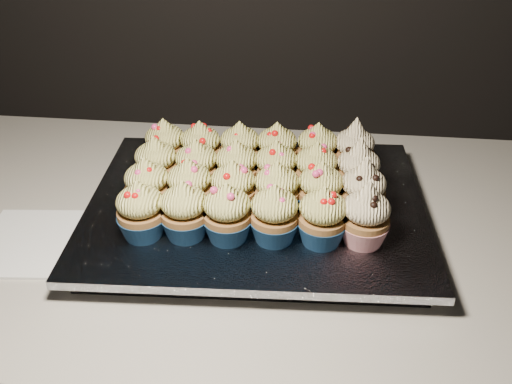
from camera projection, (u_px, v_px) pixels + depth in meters
worktop at (161, 224)px, 0.86m from camera, size 2.44×0.64×0.04m
napkin at (37, 242)px, 0.79m from camera, size 0.16×0.16×0.00m
baking_tray at (256, 215)px, 0.83m from camera, size 0.46×0.36×0.02m
foil_lining at (256, 205)px, 0.82m from camera, size 0.50×0.40×0.01m
cupcake_0 at (141, 211)px, 0.73m from camera, size 0.06×0.06×0.08m
cupcake_1 at (184, 212)px, 0.73m from camera, size 0.06×0.06×0.08m
cupcake_2 at (227, 214)px, 0.72m from camera, size 0.06×0.06×0.08m
cupcake_3 at (274, 215)px, 0.72m from camera, size 0.06×0.06×0.08m
cupcake_4 at (322, 217)px, 0.72m from camera, size 0.06×0.06×0.08m
cupcake_5 at (366, 216)px, 0.72m from camera, size 0.06×0.06×0.10m
cupcake_6 at (147, 187)px, 0.78m from camera, size 0.06×0.06×0.08m
cupcake_7 at (190, 188)px, 0.78m from camera, size 0.06×0.06×0.08m
cupcake_8 at (233, 190)px, 0.77m from camera, size 0.06×0.06×0.08m
cupcake_9 at (277, 191)px, 0.77m from camera, size 0.06×0.06×0.08m
cupcake_10 at (320, 191)px, 0.77m from camera, size 0.06×0.06×0.08m
cupcake_11 at (363, 191)px, 0.76m from camera, size 0.06×0.06×0.10m
cupcake_12 at (156, 165)px, 0.83m from camera, size 0.06×0.06×0.08m
cupcake_13 at (197, 167)px, 0.82m from camera, size 0.06×0.06×0.08m
cupcake_14 at (237, 168)px, 0.82m from camera, size 0.06×0.06×0.08m
cupcake_15 at (276, 168)px, 0.82m from camera, size 0.06×0.06×0.08m
cupcake_16 at (316, 170)px, 0.82m from camera, size 0.06×0.06×0.08m
cupcake_17 at (358, 171)px, 0.81m from camera, size 0.06×0.06×0.10m
cupcake_18 at (165, 146)px, 0.88m from camera, size 0.06×0.06×0.08m
cupcake_19 at (201, 148)px, 0.87m from camera, size 0.06×0.06×0.08m
cupcake_20 at (240, 149)px, 0.87m from camera, size 0.06×0.06×0.08m
cupcake_21 at (277, 150)px, 0.87m from camera, size 0.06×0.06×0.08m
cupcake_22 at (317, 150)px, 0.87m from camera, size 0.06×0.06×0.08m
cupcake_23 at (354, 150)px, 0.86m from camera, size 0.06×0.06×0.10m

